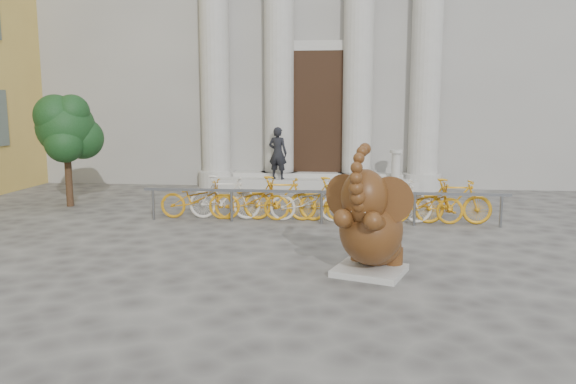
# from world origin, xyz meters

# --- Properties ---
(ground) EXTENTS (80.00, 80.00, 0.00)m
(ground) POSITION_xyz_m (0.00, 0.00, 0.00)
(ground) COLOR #474442
(ground) RESTS_ON ground
(classical_building) EXTENTS (22.00, 10.70, 12.00)m
(classical_building) POSITION_xyz_m (0.00, 14.93, 5.98)
(classical_building) COLOR gray
(classical_building) RESTS_ON ground
(entrance_steps) EXTENTS (6.00, 1.20, 0.36)m
(entrance_steps) POSITION_xyz_m (0.00, 9.40, 0.18)
(entrance_steps) COLOR #A8A59E
(entrance_steps) RESTS_ON ground
(elephant_statue) EXTENTS (1.35, 1.61, 2.03)m
(elephant_statue) POSITION_xyz_m (1.31, 0.86, 0.74)
(elephant_statue) COLOR #A8A59E
(elephant_statue) RESTS_ON ground
(bike_rack) EXTENTS (8.00, 0.53, 1.00)m
(bike_rack) POSITION_xyz_m (0.38, 4.76, 0.50)
(bike_rack) COLOR slate
(bike_rack) RESTS_ON ground
(tree) EXTENTS (1.63, 1.49, 2.83)m
(tree) POSITION_xyz_m (-6.10, 5.91, 1.98)
(tree) COLOR #332114
(tree) RESTS_ON ground
(pedestrian) EXTENTS (0.65, 0.50, 1.57)m
(pedestrian) POSITION_xyz_m (-1.15, 9.05, 1.14)
(pedestrian) COLOR black
(pedestrian) RESTS_ON entrance_steps
(balustrade_post) EXTENTS (0.37, 0.37, 0.91)m
(balustrade_post) POSITION_xyz_m (2.35, 9.10, 0.78)
(balustrade_post) COLOR #A8A59E
(balustrade_post) RESTS_ON entrance_steps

